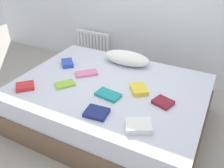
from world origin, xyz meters
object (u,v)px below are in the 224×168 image
at_px(textbook_lime, 65,84).
at_px(textbook_white, 139,126).
at_px(textbook_red, 25,86).
at_px(textbook_pink, 86,73).
at_px(textbook_blue, 67,63).
at_px(radiator, 93,45).
at_px(textbook_teal, 108,95).
at_px(textbook_maroon, 163,102).
at_px(bed, 110,104).
at_px(pillow, 127,58).
at_px(textbook_navy, 97,113).
at_px(textbook_yellow, 139,89).

xyz_separation_m(textbook_lime, textbook_white, (0.93, -0.27, 0.01)).
bearing_deg(textbook_red, textbook_pink, 7.04).
height_order(textbook_red, textbook_blue, textbook_blue).
xyz_separation_m(radiator, textbook_pink, (0.60, -1.13, 0.18)).
xyz_separation_m(textbook_teal, textbook_white, (0.43, -0.29, 0.01)).
distance_m(textbook_red, textbook_maroon, 1.40).
xyz_separation_m(textbook_white, textbook_blue, (-1.19, 0.66, -0.00)).
distance_m(bed, textbook_white, 0.76).
bearing_deg(textbook_pink, textbook_blue, 120.07).
relative_size(pillow, textbook_pink, 2.40).
distance_m(radiator, textbook_navy, 2.00).
distance_m(textbook_pink, textbook_yellow, 0.66).
height_order(textbook_red, textbook_pink, textbook_red).
xyz_separation_m(textbook_maroon, textbook_pink, (-0.93, 0.15, -0.00)).
xyz_separation_m(textbook_red, textbook_maroon, (1.34, 0.38, -0.00)).
distance_m(textbook_teal, textbook_pink, 0.50).
bearing_deg(textbook_red, textbook_maroon, -29.45).
relative_size(radiator, textbook_pink, 2.42).
bearing_deg(textbook_yellow, textbook_maroon, 33.80).
xyz_separation_m(textbook_lime, textbook_maroon, (1.01, 0.15, 0.01)).
height_order(bed, textbook_white, textbook_white).
distance_m(pillow, textbook_teal, 0.73).
xyz_separation_m(textbook_teal, textbook_lime, (-0.50, -0.03, -0.00)).
bearing_deg(textbook_maroon, bed, -169.32).
height_order(textbook_blue, textbook_navy, textbook_blue).
xyz_separation_m(textbook_maroon, textbook_yellow, (-0.28, 0.10, 0.01)).
xyz_separation_m(pillow, textbook_teal, (0.12, -0.72, -0.06)).
relative_size(bed, textbook_yellow, 9.98).
height_order(bed, textbook_yellow, textbook_yellow).
relative_size(textbook_white, textbook_pink, 0.87).
distance_m(pillow, textbook_maroon, 0.88).
height_order(pillow, textbook_teal, pillow).
xyz_separation_m(bed, radiator, (-0.94, 1.20, 0.08)).
bearing_deg(textbook_white, textbook_teal, 118.96).
bearing_deg(textbook_teal, textbook_pink, 154.96).
bearing_deg(pillow, textbook_red, -125.78).
relative_size(radiator, textbook_lime, 2.96).
height_order(textbook_blue, textbook_pink, textbook_blue).
bearing_deg(textbook_yellow, textbook_white, -15.92).
height_order(textbook_white, textbook_navy, textbook_white).
height_order(textbook_maroon, textbook_navy, same).
distance_m(textbook_lime, textbook_maroon, 1.02).
xyz_separation_m(textbook_white, textbook_pink, (-0.85, 0.56, -0.01)).
height_order(textbook_teal, textbook_blue, textbook_blue).
height_order(radiator, pillow, pillow).
xyz_separation_m(textbook_red, textbook_teal, (0.83, 0.26, -0.00)).
relative_size(pillow, textbook_maroon, 3.40).
height_order(bed, textbook_lime, textbook_lime).
distance_m(textbook_lime, textbook_blue, 0.47).
relative_size(pillow, textbook_lime, 2.93).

